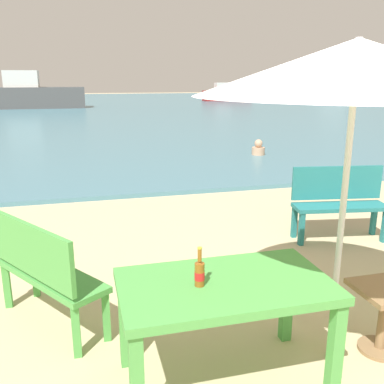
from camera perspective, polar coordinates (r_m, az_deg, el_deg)
ground_plane at (r=3.56m, az=22.07°, el=-21.46°), size 120.00×120.00×0.00m
sea_water at (r=32.34m, az=-11.45°, el=11.21°), size 120.00×50.00×0.08m
picnic_table_green at (r=2.91m, az=4.45°, el=-13.82°), size 1.40×0.80×0.76m
beer_bottle_amber at (r=2.76m, az=1.03°, el=-10.73°), size 0.07×0.07×0.26m
patio_umbrella at (r=2.99m, az=21.24°, el=15.30°), size 2.10×2.10×2.30m
side_table_wood at (r=3.65m, az=24.38°, el=-14.22°), size 0.44×0.44×0.54m
bench_teal_center at (r=5.83m, az=19.11°, el=-0.83°), size 1.24×0.54×0.95m
bench_green_left at (r=3.77m, az=-19.46°, el=-9.53°), size 0.97×1.19×0.95m
swimmer_person at (r=11.43m, az=8.90°, el=5.75°), size 0.34×0.34×0.41m
boat_barge at (r=31.05m, az=-20.80°, el=12.11°), size 6.75×1.84×2.45m
boat_sailboat at (r=39.05m, az=4.64°, el=12.96°), size 4.33×1.18×1.58m
boat_ferry at (r=53.03m, az=19.07°, el=13.15°), size 7.14×1.95×2.60m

